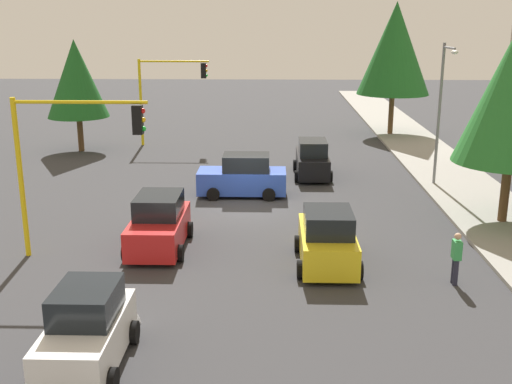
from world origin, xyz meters
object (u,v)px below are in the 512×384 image
at_px(tree_opposite_side, 76,79).
at_px(tree_roadside_far, 395,49).
at_px(car_red, 159,224).
at_px(car_black, 312,160).
at_px(street_lamp_curbside, 442,100).
at_px(car_blue, 243,177).
at_px(traffic_signal_near_right, 71,146).
at_px(pedestrian_crossing, 456,257).
at_px(car_yellow, 327,240).
at_px(car_white, 87,331).
at_px(traffic_signal_far_right, 168,85).

distance_m(tree_opposite_side, tree_roadside_far, 21.42).
distance_m(car_red, car_black, 12.54).
xyz_separation_m(tree_opposite_side, car_red, (17.12, 8.02, -3.62)).
distance_m(street_lamp_curbside, car_blue, 10.20).
xyz_separation_m(traffic_signal_near_right, pedestrian_crossing, (2.07, 12.58, -3.05)).
distance_m(traffic_signal_near_right, car_blue, 10.13).
distance_m(car_yellow, car_blue, 9.21).
distance_m(tree_roadside_far, car_black, 14.69).
distance_m(car_blue, car_red, 7.62).
bearing_deg(tree_roadside_far, pedestrian_crossing, -5.69).
distance_m(tree_roadside_far, car_yellow, 25.97).
bearing_deg(car_yellow, street_lamp_curbside, 148.74).
distance_m(car_blue, car_white, 15.43).
relative_size(traffic_signal_far_right, tree_roadside_far, 0.61).
xyz_separation_m(tree_opposite_side, tree_roadside_far, (-6.00, 20.50, 1.56)).
bearing_deg(car_white, traffic_signal_near_right, -161.31).
bearing_deg(tree_opposite_side, car_blue, 47.02).
height_order(car_blue, car_black, same).
xyz_separation_m(traffic_signal_far_right, pedestrian_crossing, (22.07, 12.59, -3.05)).
height_order(street_lamp_curbside, car_black, street_lamp_curbside).
bearing_deg(car_red, traffic_signal_near_right, -72.02).
xyz_separation_m(car_blue, car_white, (15.13, -3.00, -0.00)).
relative_size(traffic_signal_far_right, street_lamp_curbside, 0.80).
bearing_deg(car_blue, pedestrian_crossing, 35.45).
bearing_deg(pedestrian_crossing, street_lamp_curbside, 168.87).
bearing_deg(car_black, traffic_signal_far_right, -132.73).
height_order(car_yellow, car_white, same).
height_order(tree_roadside_far, car_black, tree_roadside_far).
height_order(car_blue, pedestrian_crossing, car_blue).
xyz_separation_m(tree_opposite_side, car_yellow, (18.61, 14.00, -3.62)).
xyz_separation_m(traffic_signal_near_right, tree_opposite_side, (-18.00, -5.32, 0.56)).
bearing_deg(pedestrian_crossing, car_white, -63.54).
bearing_deg(tree_opposite_side, tree_roadside_far, 106.31).
bearing_deg(car_white, pedestrian_crossing, 116.46).
bearing_deg(car_blue, tree_opposite_side, -132.98).
bearing_deg(traffic_signal_far_right, traffic_signal_near_right, 0.00).
relative_size(tree_opposite_side, car_white, 1.91).
xyz_separation_m(tree_roadside_far, car_white, (31.13, -12.77, -5.18)).
height_order(street_lamp_curbside, car_white, street_lamp_curbside).
bearing_deg(street_lamp_curbside, tree_roadside_far, 178.81).
bearing_deg(street_lamp_curbside, traffic_signal_near_right, -57.15).
distance_m(traffic_signal_near_right, car_black, 15.08).
xyz_separation_m(car_red, car_white, (8.01, -0.29, -0.00)).
relative_size(traffic_signal_near_right, street_lamp_curbside, 0.80).
relative_size(car_yellow, car_white, 1.07).
xyz_separation_m(car_yellow, car_red, (-1.48, -5.97, 0.00)).
bearing_deg(tree_opposite_side, pedestrian_crossing, 41.73).
bearing_deg(car_white, tree_opposite_side, -162.91).
relative_size(tree_roadside_far, car_blue, 2.23).
xyz_separation_m(tree_roadside_far, car_yellow, (24.61, -6.50, -5.18)).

